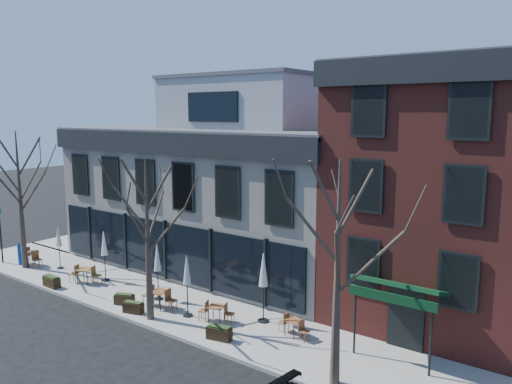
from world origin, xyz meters
The scene contains 24 objects.
ground centered at (0.00, 0.00, 0.00)m, with size 120.00×120.00×0.00m, color black.
sidewalk_front centered at (3.25, -2.15, 0.07)m, with size 33.50×4.70×0.15m, color gray.
sidewalk_side centered at (-11.25, 6.00, 0.07)m, with size 4.50×12.00×0.15m, color gray.
corner_building centered at (0.07, 5.07, 4.72)m, with size 18.39×10.39×11.10m.
red_brick_building centered at (13.00, 4.98, 5.64)m, with size 8.20×11.78×11.18m.
tree_corner centered at (-8.49, -3.20, 4.25)m, with size 3.93×3.98×7.92m.
tree_mid centered at (3.01, -3.90, 3.79)m, with size 3.50×3.55×7.04m.
tree_right centered at (12.01, -3.90, 4.02)m, with size 3.72×3.77×7.48m.
sign_pole centered at (-10.50, -3.50, 2.07)m, with size 0.50×0.10×3.40m.
call_box centered at (-9.21, -3.12, 0.87)m, with size 0.29×0.27×1.36m.
cafe_set_0 centered at (-8.50, -2.82, 0.67)m, with size 1.96×0.82×1.02m.
cafe_set_1 centered at (-3.28, -2.78, 0.64)m, with size 1.85×1.11×0.96m.
cafe_set_3 centered at (2.43, -2.81, 0.66)m, with size 1.91×0.82×0.99m.
cafe_set_4 centered at (5.56, -2.43, 0.59)m, with size 1.67×0.92×0.86m.
cafe_set_5 centered at (9.00, -1.65, 0.57)m, with size 1.60×0.74×0.82m.
umbrella_0 centered at (-6.66, -2.11, 1.93)m, with size 0.40×0.40×2.52m.
umbrella_1 centered at (-2.74, -1.91, 2.06)m, with size 0.43×0.43×2.70m.
umbrella_2 centered at (1.56, -2.09, 2.07)m, with size 0.44×0.44×2.73m.
umbrella_3 centered at (4.13, -2.73, 2.11)m, with size 0.44×0.44×2.78m.
umbrella_4 centered at (7.19, -1.23, 2.30)m, with size 0.49×0.49×3.05m.
planter_0 centered at (-4.20, -4.17, 0.44)m, with size 1.06×0.44×0.59m.
planter_1 centered at (0.76, -3.50, 0.41)m, with size 1.00×0.71×0.52m.
planter_2 centered at (1.91, -3.92, 0.41)m, with size 1.00×0.62×0.52m.
planter_3 centered at (6.78, -3.69, 0.43)m, with size 1.08×0.61×0.57m.
Camera 1 is at (19.01, -17.91, 9.07)m, focal length 35.00 mm.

